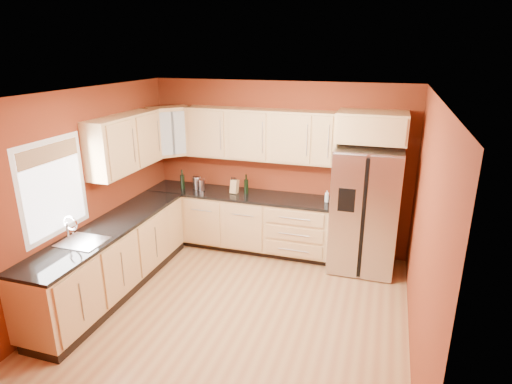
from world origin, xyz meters
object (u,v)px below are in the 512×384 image
canister_left (197,183)px  wine_bottle_a (182,179)px  refrigerator (365,210)px  soap_dispenser (327,196)px  knife_block (234,186)px

canister_left → wine_bottle_a: (-0.21, -0.08, 0.06)m
refrigerator → soap_dispenser: bearing=171.2°
refrigerator → soap_dispenser: (-0.55, 0.08, 0.12)m
wine_bottle_a → soap_dispenser: (2.28, 0.07, -0.07)m
canister_left → soap_dispenser: size_ratio=1.16×
refrigerator → canister_left: size_ratio=8.98×
refrigerator → wine_bottle_a: (-2.83, 0.01, 0.19)m
canister_left → wine_bottle_a: bearing=-159.8°
canister_left → knife_block: 0.65m
refrigerator → wine_bottle_a: size_ratio=5.66×
canister_left → soap_dispenser: (2.07, -0.00, -0.01)m
knife_block → soap_dispenser: size_ratio=1.23×
knife_block → soap_dispenser: 1.42m
refrigerator → soap_dispenser: size_ratio=10.42×
canister_left → wine_bottle_a: size_ratio=0.63×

